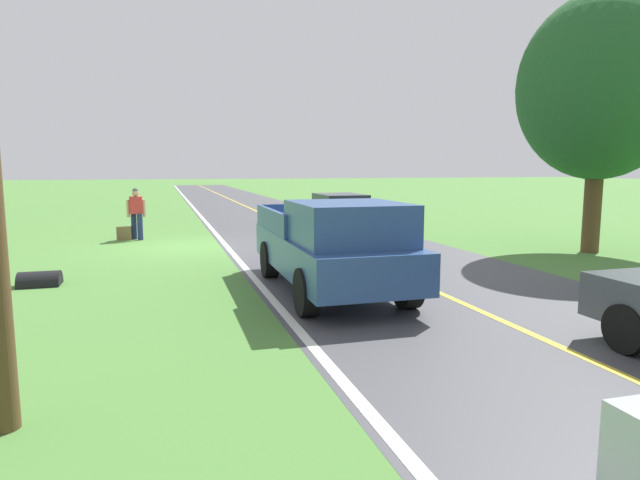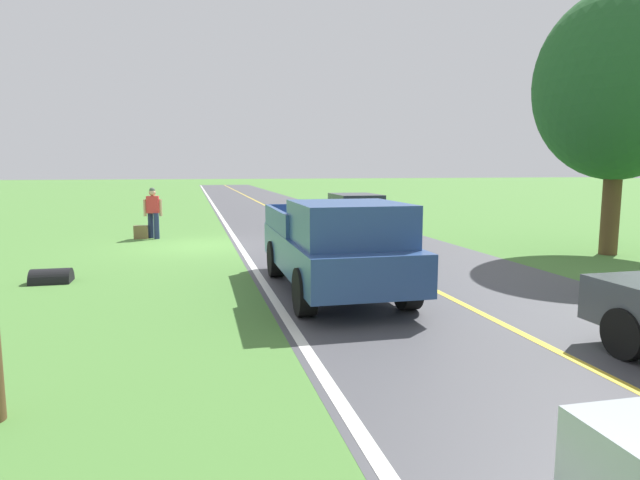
{
  "view_description": "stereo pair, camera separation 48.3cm",
  "coord_description": "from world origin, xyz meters",
  "views": [
    {
      "loc": [
        0.78,
        16.82,
        2.42
      ],
      "look_at": [
        -1.86,
        7.95,
        1.17
      ],
      "focal_mm": 30.06,
      "sensor_mm": 36.0,
      "label": 1
    },
    {
      "loc": [
        0.32,
        16.95,
        2.42
      ],
      "look_at": [
        -1.86,
        7.95,
        1.17
      ],
      "focal_mm": 30.06,
      "sensor_mm": 36.0,
      "label": 2
    }
  ],
  "objects": [
    {
      "name": "pickup_truck_passing",
      "position": [
        -2.38,
        7.14,
        0.97
      ],
      "size": [
        2.15,
        5.42,
        1.82
      ],
      "color": "#2D4C84",
      "rests_on": "ground"
    },
    {
      "name": "road_surface",
      "position": [
        -4.36,
        0.0,
        0.0
      ],
      "size": [
        6.82,
        120.0,
        0.0
      ],
      "primitive_type": "cube",
      "color": "#47474C",
      "rests_on": "ground"
    },
    {
      "name": "ground_plane",
      "position": [
        0.0,
        0.0,
        0.0
      ],
      "size": [
        200.0,
        200.0,
        0.0
      ],
      "primitive_type": "plane",
      "color": "#4C7F38"
    },
    {
      "name": "hitchhiker_walking",
      "position": [
        1.57,
        -2.21,
        0.98
      ],
      "size": [
        0.62,
        0.53,
        1.75
      ],
      "color": "navy",
      "rests_on": "ground"
    },
    {
      "name": "sedan_near_oncoming",
      "position": [
        -5.89,
        -2.97,
        0.75
      ],
      "size": [
        1.97,
        4.42,
        1.41
      ],
      "color": "silver",
      "rests_on": "ground"
    },
    {
      "name": "lane_edge_line",
      "position": [
        -1.13,
        0.0,
        0.01
      ],
      "size": [
        0.16,
        117.6,
        0.0
      ],
      "primitive_type": "cube",
      "color": "silver",
      "rests_on": "ground"
    },
    {
      "name": "tree_far_side_near",
      "position": [
        -11.07,
        4.39,
        4.63
      ],
      "size": [
        4.47,
        4.47,
        7.22
      ],
      "color": "brown",
      "rests_on": "ground"
    },
    {
      "name": "lane_centre_line",
      "position": [
        -4.36,
        0.0,
        0.01
      ],
      "size": [
        0.14,
        117.6,
        0.0
      ],
      "primitive_type": "cube",
      "color": "gold",
      "rests_on": "ground"
    },
    {
      "name": "suitcase_carried",
      "position": [
        1.99,
        -2.16,
        0.23
      ],
      "size": [
        0.47,
        0.23,
        0.46
      ],
      "primitive_type": "cube",
      "rotation": [
        0.0,
        0.0,
        1.51
      ],
      "color": "brown",
      "rests_on": "ground"
    },
    {
      "name": "drainage_culvert",
      "position": [
        3.24,
        4.77,
        0.0
      ],
      "size": [
        0.8,
        0.6,
        0.6
      ],
      "primitive_type": "cylinder",
      "rotation": [
        0.0,
        1.57,
        0.0
      ],
      "color": "black",
      "rests_on": "ground"
    }
  ]
}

